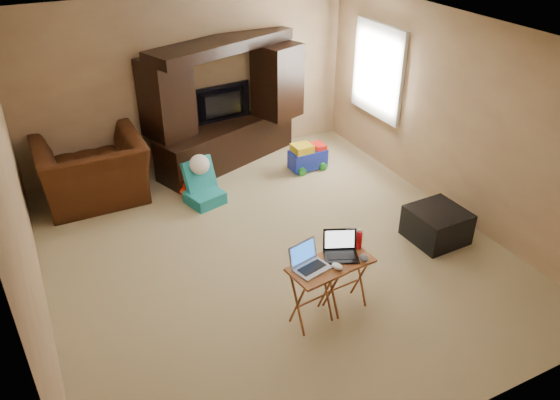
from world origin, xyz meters
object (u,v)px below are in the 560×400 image
child_rocker (204,184)px  ottoman (437,225)px  plush_toy (191,184)px  recliner (93,172)px  tray_table_right (344,282)px  push_toy (308,156)px  water_bottle (359,240)px  television (223,105)px  tray_table_left (315,296)px  mouse_right (364,258)px  laptop_left (312,259)px  laptop_right (342,247)px  mouse_left (337,266)px  entertainment_center (225,104)px

child_rocker → ottoman: 3.03m
ottoman → plush_toy: bearing=135.1°
recliner → tray_table_right: recliner is taller
push_toy → water_bottle: bearing=-110.6°
television → tray_table_left: size_ratio=1.53×
television → tray_table_left: bearing=76.3°
television → push_toy: size_ratio=1.71×
push_toy → mouse_right: 3.21m
plush_toy → water_bottle: (0.86, -2.77, 0.53)m
water_bottle → ottoman: bearing=17.3°
child_rocker → water_bottle: water_bottle is taller
recliner → laptop_left: (1.45, -3.35, 0.31)m
push_toy → ottoman: bearing=-79.5°
laptop_right → ottoman: bearing=40.0°
plush_toy → mouse_right: (0.79, -2.97, 0.46)m
laptop_left → mouse_left: 0.26m
television → recliner: (-2.03, -0.37, -0.47)m
laptop_right → mouse_left: size_ratio=2.58×
entertainment_center → ottoman: entertainment_center is taller
entertainment_center → child_rocker: entertainment_center is taller
plush_toy → tray_table_right: tray_table_right is taller
ottoman → tray_table_left: bearing=-163.9°
ottoman → mouse_left: mouse_left is taller
child_rocker → plush_toy: 0.30m
tray_table_left → tray_table_right: size_ratio=1.00×
television → water_bottle: (0.00, -3.62, -0.18)m
child_rocker → tray_table_left: bearing=-101.2°
laptop_right → water_bottle: laptop_right is taller
recliner → water_bottle: size_ratio=7.02×
recliner → plush_toy: (1.18, -0.48, -0.25)m
entertainment_center → tray_table_left: (-0.55, -3.68, -0.63)m
push_toy → child_rocker: bearing=-172.0°
water_bottle → plush_toy: bearing=107.2°
entertainment_center → mouse_left: (-0.36, -3.75, -0.29)m
plush_toy → laptop_left: size_ratio=1.15×
entertainment_center → laptop_right: 3.62m
child_rocker → laptop_right: size_ratio=1.80×
recliner → water_bottle: bearing=121.6°
child_rocker → tray_table_right: bearing=-93.4°
entertainment_center → water_bottle: (0.00, -3.55, -0.22)m
tray_table_right → water_bottle: (0.20, 0.08, 0.41)m
recliner → laptop_right: (1.79, -3.31, 0.31)m
laptop_left → ottoman: bearing=1.6°
laptop_left → mouse_right: (0.52, -0.10, -0.09)m
mouse_left → ottoman: bearing=19.6°
tray_table_left → laptop_left: bearing=127.6°
plush_toy → television: bearing=44.7°
push_toy → laptop_right: bearing=-114.4°
tray_table_left → mouse_right: 0.60m
entertainment_center → plush_toy: 1.38m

